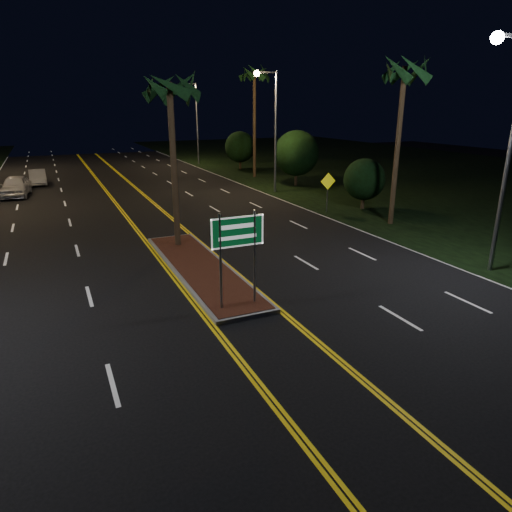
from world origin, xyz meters
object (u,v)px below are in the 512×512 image
palm_right_far (254,75)px  palm_right_near (405,72)px  shrub_near (364,179)px  car_near (15,184)px  streetlight_right_mid (271,118)px  shrub_mid (297,153)px  warning_sign (328,187)px  car_far (37,176)px  highway_sign (238,241)px  streetlight_right_near (506,130)px  streetlight_right_far (194,114)px  shrub_far (240,147)px  palm_median (169,88)px  median_island (200,268)px

palm_right_far → palm_right_near: bearing=-90.9°
shrub_near → car_near: shrub_near is taller
car_near → palm_right_far: bearing=10.5°
streetlight_right_mid → shrub_mid: bearing=30.6°
car_near → warning_sign: warning_sign is taller
palm_right_near → shrub_near: 7.50m
car_far → highway_sign: bearing=-80.3°
car_near → car_far: 5.54m
streetlight_right_near → streetlight_right_far: bearing=90.0°
streetlight_right_far → shrub_far: bearing=-62.0°
palm_median → shrub_mid: bearing=44.0°
palm_right_near → car_near: size_ratio=1.74×
streetlight_right_mid → car_far: bearing=145.0°
palm_median → warning_sign: palm_median is taller
palm_right_far → car_far: (-18.98, 3.76, -8.41)m
streetlight_right_far → car_far: (-16.79, -8.24, -4.92)m
median_island → shrub_far: bearing=64.6°
highway_sign → palm_median: 9.11m
streetlight_right_near → palm_median: streetlight_right_near is taller
palm_median → car_near: bearing=113.2°
shrub_far → palm_right_near: bearing=-92.9°
palm_median → shrub_far: 29.41m
highway_sign → car_far: highway_sign is taller
streetlight_right_mid → palm_right_far: palm_right_far is taller
shrub_mid → car_near: shrub_mid is taller
streetlight_right_far → streetlight_right_near: bearing=-90.0°
car_far → shrub_near: bearing=-46.7°
highway_sign → streetlight_right_mid: 22.18m
shrub_far → streetlight_right_mid: bearing=-102.8°
highway_sign → streetlight_right_mid: streetlight_right_mid is taller
streetlight_right_near → palm_median: 13.69m
shrub_near → shrub_far: bearing=89.2°
shrub_near → shrub_mid: (0.50, 10.00, 0.78)m
streetlight_right_mid → shrub_far: (3.19, 14.00, -3.32)m
shrub_mid → palm_median: bearing=-136.0°
car_near → car_far: car_near is taller
median_island → streetlight_right_mid: (10.61, 15.00, 5.57)m
highway_sign → streetlight_right_near: streetlight_right_near is taller
shrub_mid → palm_right_near: bearing=-96.1°
median_island → palm_right_far: 27.84m
streetlight_right_mid → palm_median: bearing=-132.7°
streetlight_right_far → palm_median: bearing=-108.6°
streetlight_right_near → shrub_mid: 22.45m
streetlight_right_near → streetlight_right_far: same height
warning_sign → shrub_near: bearing=-1.5°
car_far → streetlight_right_near: bearing=-63.7°
streetlight_right_near → palm_right_far: 28.30m
streetlight_right_near → warning_sign: (0.19, 12.15, -4.02)m
streetlight_right_mid → car_far: size_ratio=2.04×
highway_sign → palm_right_near: size_ratio=0.34×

